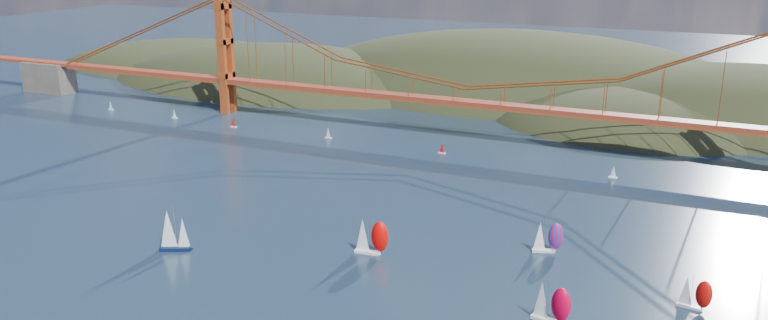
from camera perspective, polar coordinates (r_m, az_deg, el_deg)
The scene contains 13 objects.
headlands at distance 401.55m, azimuth 16.83°, elevation 2.44°, with size 725.00×225.00×96.00m.
bridge at distance 308.57m, azimuth 6.12°, elevation 7.38°, with size 552.00×12.00×55.00m.
sloop_navy at distance 210.40m, azimuth -15.81°, elevation -5.22°, with size 8.78×7.00×12.80m.
racer_0 at distance 200.55m, azimuth -1.02°, elevation -5.82°, with size 9.56×4.28×10.83m.
racer_1 at distance 171.06m, azimuth 12.57°, elevation -10.56°, with size 9.08×4.64×10.20m.
racer_2 at distance 187.03m, azimuth 22.58°, elevation -9.32°, with size 7.55×3.80×8.49m.
racer_rwb at distance 206.66m, azimuth 12.34°, elevation -5.73°, with size 8.43×5.43×9.43m.
distant_boat_0 at distance 389.21m, azimuth -20.12°, elevation 3.94°, with size 3.00×2.00×4.70m.
distant_boat_1 at distance 362.46m, azimuth -15.69°, elevation 3.45°, with size 3.00×2.00×4.70m.
distant_boat_2 at distance 338.93m, azimuth -11.41°, elevation 2.85°, with size 3.00×2.00×4.70m.
distant_boat_3 at distance 315.15m, azimuth -4.28°, elevation 2.08°, with size 3.00×2.00×4.70m.
distant_boat_8 at distance 274.74m, azimuth 17.08°, elevation -0.86°, with size 3.00×2.00×4.70m.
distant_boat_9 at distance 292.97m, azimuth 4.44°, elevation 0.94°, with size 3.00×2.00×4.70m.
Camera 1 is at (95.02, -108.69, 82.33)m, focal length 35.00 mm.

